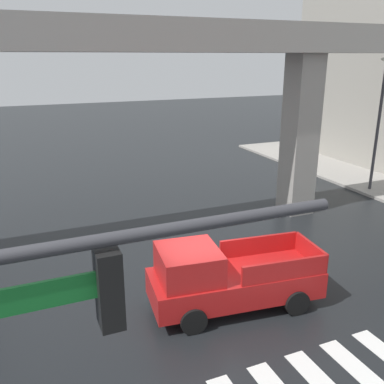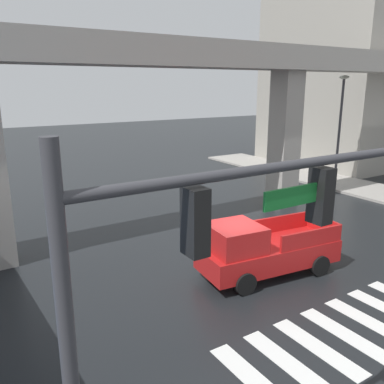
# 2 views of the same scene
# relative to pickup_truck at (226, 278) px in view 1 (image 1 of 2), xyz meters

# --- Properties ---
(ground_plane) EXTENTS (120.00, 120.00, 0.00)m
(ground_plane) POSITION_rel_pickup_truck_xyz_m (-0.46, 0.66, -0.99)
(ground_plane) COLOR black
(elevated_overpass) EXTENTS (51.88, 2.09, 8.60)m
(elevated_overpass) POSITION_rel_pickup_truck_xyz_m (-0.46, 6.10, 6.32)
(elevated_overpass) COLOR #9E9991
(elevated_overpass) RESTS_ON ground
(pickup_truck) EXTENTS (5.29, 2.52, 2.08)m
(pickup_truck) POSITION_rel_pickup_truck_xyz_m (0.00, 0.00, 0.00)
(pickup_truck) COLOR red
(pickup_truck) RESTS_ON ground
(street_lamp_mid_block) EXTENTS (0.44, 0.70, 7.24)m
(street_lamp_mid_block) POSITION_rel_pickup_truck_xyz_m (12.78, 7.05, 3.57)
(street_lamp_mid_block) COLOR #38383D
(street_lamp_mid_block) RESTS_ON ground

